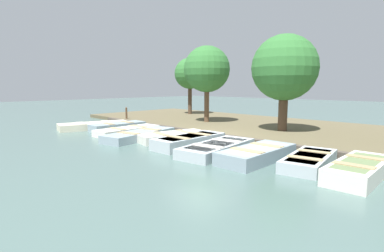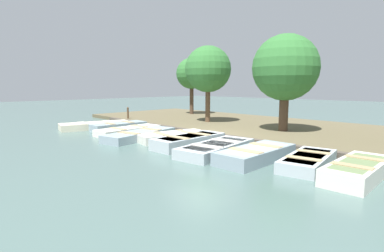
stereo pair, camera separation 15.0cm
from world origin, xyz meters
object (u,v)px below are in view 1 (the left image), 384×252
(rowboat_6, at_px, (217,148))
(park_tree_far_left, at_px, (190,74))
(rowboat_4, at_px, (172,136))
(mooring_post_near, at_px, (126,115))
(rowboat_8, at_px, (309,160))
(park_tree_left, at_px, (207,69))
(rowboat_2, at_px, (128,131))
(rowboat_9, at_px, (359,169))
(park_tree_center, at_px, (285,68))
(rowboat_0, at_px, (94,125))
(rowboat_7, at_px, (257,154))
(rowboat_5, at_px, (189,141))
(rowboat_1, at_px, (118,126))
(rowboat_3, at_px, (140,135))

(rowboat_6, xyz_separation_m, park_tree_far_left, (-7.71, -9.20, 2.94))
(rowboat_4, xyz_separation_m, mooring_post_near, (-2.15, -6.86, 0.30))
(rowboat_8, distance_m, park_tree_left, 9.63)
(rowboat_2, relative_size, rowboat_8, 1.18)
(rowboat_9, xyz_separation_m, park_tree_center, (-4.54, -4.57, 2.84))
(mooring_post_near, distance_m, park_tree_left, 5.88)
(rowboat_2, height_order, rowboat_8, rowboat_8)
(rowboat_0, height_order, park_tree_far_left, park_tree_far_left)
(rowboat_2, relative_size, mooring_post_near, 3.45)
(rowboat_0, height_order, park_tree_left, park_tree_left)
(rowboat_0, relative_size, park_tree_far_left, 0.88)
(rowboat_4, relative_size, rowboat_7, 1.05)
(rowboat_5, xyz_separation_m, mooring_post_near, (-2.54, -8.27, 0.26))
(rowboat_6, bearing_deg, park_tree_center, 174.96)
(rowboat_7, bearing_deg, rowboat_5, -91.31)
(rowboat_6, distance_m, rowboat_9, 4.29)
(park_tree_center, bearing_deg, park_tree_far_left, -107.21)
(rowboat_0, height_order, rowboat_4, rowboat_0)
(rowboat_1, xyz_separation_m, rowboat_9, (0.00, 11.34, 0.02))
(rowboat_4, height_order, rowboat_9, rowboat_9)
(rowboat_8, height_order, park_tree_far_left, park_tree_far_left)
(rowboat_1, bearing_deg, mooring_post_near, -128.50)
(rowboat_2, bearing_deg, rowboat_5, 85.62)
(rowboat_1, distance_m, rowboat_4, 4.19)
(rowboat_0, relative_size, park_tree_left, 0.83)
(rowboat_9, distance_m, mooring_post_near, 14.18)
(rowboat_5, distance_m, park_tree_left, 6.78)
(rowboat_7, bearing_deg, rowboat_8, 108.04)
(rowboat_9, distance_m, park_tree_left, 10.84)
(rowboat_9, bearing_deg, rowboat_2, -89.90)
(rowboat_3, distance_m, rowboat_7, 5.69)
(park_tree_left, xyz_separation_m, park_tree_center, (0.06, 4.78, -0.13))
(park_tree_center, bearing_deg, rowboat_5, -13.51)
(rowboat_0, relative_size, rowboat_1, 1.33)
(rowboat_3, distance_m, park_tree_far_left, 9.87)
(mooring_post_near, bearing_deg, rowboat_4, 72.57)
(rowboat_9, xyz_separation_m, park_tree_far_left, (-7.30, -13.47, 2.91))
(rowboat_3, bearing_deg, rowboat_0, -102.72)
(rowboat_5, bearing_deg, rowboat_1, -95.08)
(mooring_post_near, height_order, park_tree_far_left, park_tree_far_left)
(rowboat_3, height_order, rowboat_7, rowboat_7)
(rowboat_8, height_order, park_tree_left, park_tree_left)
(rowboat_1, bearing_deg, rowboat_6, 87.89)
(rowboat_3, relative_size, rowboat_4, 1.20)
(rowboat_1, height_order, mooring_post_near, mooring_post_near)
(rowboat_5, distance_m, park_tree_far_left, 11.24)
(rowboat_0, height_order, park_tree_center, park_tree_center)
(rowboat_6, relative_size, park_tree_far_left, 0.79)
(rowboat_2, xyz_separation_m, rowboat_6, (0.10, 5.64, 0.02))
(rowboat_4, bearing_deg, mooring_post_near, -95.69)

